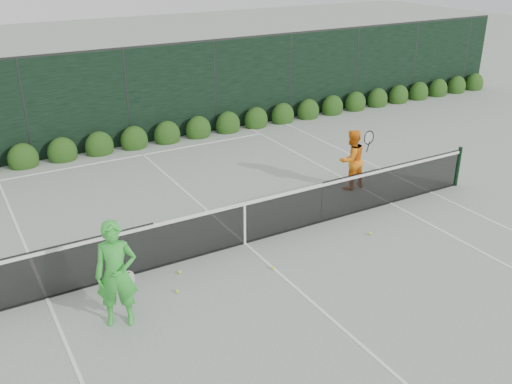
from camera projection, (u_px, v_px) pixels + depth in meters
ground at (245, 244)px, 12.24m from camera, size 80.00×80.00×0.00m
tennis_net at (244, 222)px, 12.01m from camera, size 12.90×0.10×1.07m
player_woman at (116, 274)px, 9.35m from camera, size 0.81×0.68×1.90m
player_man at (351, 160)px, 14.67m from camera, size 0.90×0.64×1.59m
court_lines at (245, 243)px, 12.24m from camera, size 11.03×23.83×0.01m
windscreen_fence at (323, 232)px, 9.48m from camera, size 32.00×21.07×3.06m
hedge_row at (134, 141)px, 17.81m from camera, size 31.66×0.65×0.94m
tennis_balls at (255, 265)px, 11.38m from camera, size 4.65×0.84×0.07m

